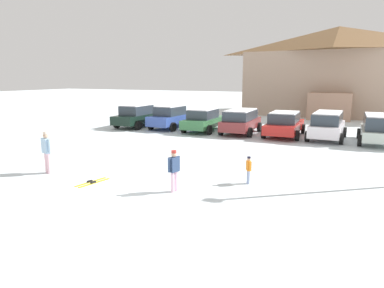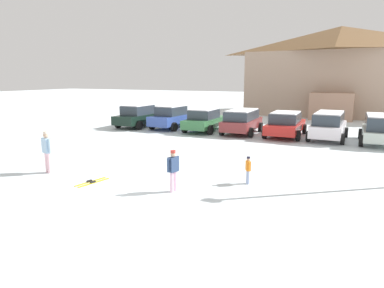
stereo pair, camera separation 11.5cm
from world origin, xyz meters
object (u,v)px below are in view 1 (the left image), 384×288
parked_green_coupe (204,120)px  pair_of_skis (92,182)px  parked_silver_wagon (379,128)px  skier_teen_in_navy_coat (174,169)px  skier_adult_in_blue_parka (47,150)px  parked_blue_hatchback (171,117)px  parked_red_sedan (284,124)px  parked_maroon_van (241,121)px  skier_child_in_orange_jacket (249,168)px  parked_white_suv (327,125)px  parked_black_sedan (138,116)px  ski_lodge (336,71)px

parked_green_coupe → pair_of_skis: parked_green_coupe is taller
parked_silver_wagon → skier_teen_in_navy_coat: bearing=-118.1°
skier_adult_in_blue_parka → skier_teen_in_navy_coat: (5.59, 0.12, -0.15)m
parked_blue_hatchback → skier_adult_in_blue_parka: 12.85m
parked_red_sedan → pair_of_skis: (-4.40, -13.09, -0.78)m
parked_maroon_van → skier_teen_in_navy_coat: 12.62m
skier_child_in_orange_jacket → parked_maroon_van: bearing=108.6°
skier_child_in_orange_jacket → skier_adult_in_blue_parka: (-7.57, -2.04, 0.38)m
parked_maroon_van → skier_teen_in_navy_coat: bearing=-82.8°
parked_blue_hatchback → parked_white_suv: 10.85m
parked_green_coupe → skier_child_in_orange_jacket: bearing=-59.3°
parked_maroon_van → skier_adult_in_blue_parka: (-4.00, -12.65, 0.07)m
parked_white_suv → skier_teen_in_navy_coat: size_ratio=3.11×
pair_of_skis → parked_red_sedan: bearing=71.4°
parked_white_suv → parked_silver_wagon: size_ratio=1.04×
skier_adult_in_blue_parka → skier_teen_in_navy_coat: size_ratio=1.19×
skier_child_in_orange_jacket → parked_white_suv: bearing=80.0°
parked_black_sedan → parked_silver_wagon: bearing=0.1°
skier_adult_in_blue_parka → pair_of_skis: 2.63m
parked_blue_hatchback → parked_silver_wagon: size_ratio=1.03×
parked_black_sedan → parked_white_suv: size_ratio=1.07×
parked_silver_wagon → skier_adult_in_blue_parka: 17.44m
parked_blue_hatchback → parked_green_coupe: (2.73, -0.20, -0.04)m
parked_black_sedan → parked_silver_wagon: (16.31, 0.04, 0.05)m
parked_green_coupe → parked_red_sedan: parked_green_coupe is taller
skier_child_in_orange_jacket → skier_teen_in_navy_coat: bearing=-136.0°
ski_lodge → skier_teen_in_navy_coat: 28.76m
parked_green_coupe → skier_adult_in_blue_parka: (-1.32, -12.57, 0.14)m
pair_of_skis → parked_maroon_van: bearing=83.2°
parked_green_coupe → parked_white_suv: bearing=0.8°
ski_lodge → parked_black_sedan: (-13.08, -16.03, -3.53)m
parked_blue_hatchback → pair_of_skis: size_ratio=3.15×
parked_green_coupe → skier_teen_in_navy_coat: 13.16m
pair_of_skis → skier_teen_in_navy_coat: bearing=7.2°
ski_lodge → parked_red_sedan: 16.18m
parked_blue_hatchback → pair_of_skis: (3.86, -13.04, -0.83)m
ski_lodge → pair_of_skis: 29.78m
parked_maroon_van → skier_adult_in_blue_parka: skier_adult_in_blue_parka is taller
parked_maroon_van → parked_white_suv: 5.43m
ski_lodge → skier_adult_in_blue_parka: 30.03m
parked_green_coupe → parked_maroon_van: size_ratio=1.06×
parked_blue_hatchback → parked_black_sedan: bearing=-172.9°
ski_lodge → parked_white_suv: (0.48, -15.78, -3.48)m
parked_blue_hatchback → parked_red_sedan: parked_blue_hatchback is taller
pair_of_skis → skier_child_in_orange_jacket: bearing=24.3°
parked_maroon_van → parked_red_sedan: 2.86m
parked_blue_hatchback → skier_teen_in_navy_coat: bearing=-61.0°
skier_teen_in_navy_coat → parked_white_suv: bearing=73.0°
parked_silver_wagon → skier_teen_in_navy_coat: (-6.60, -12.35, -0.10)m
ski_lodge → parked_white_suv: ski_lodge is taller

